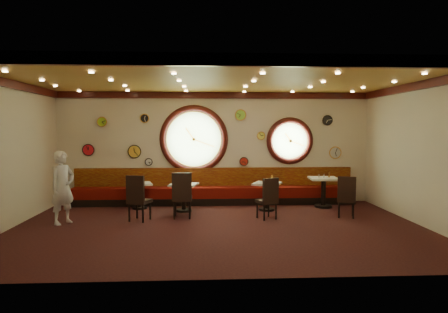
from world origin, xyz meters
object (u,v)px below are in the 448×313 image
condiment_a_salt (135,181)px  condiment_d_pepper (324,176)px  table_c (267,193)px  chair_d (346,194)px  chair_a (138,195)px  condiment_c_salt (266,181)px  chair_c (269,196)px  table_b (184,194)px  table_a (140,192)px  condiment_b_pepper (183,182)px  condiment_c_pepper (266,181)px  chair_b (182,192)px  condiment_a_bottle (143,180)px  condiment_d_bottle (329,175)px  condiment_d_salt (319,176)px  condiment_b_bottle (186,180)px  condiment_b_salt (182,181)px  condiment_a_pepper (142,181)px  table_d (323,189)px  condiment_c_bottle (272,179)px  waiter (63,187)px

condiment_a_salt → condiment_d_pepper: 5.13m
table_c → chair_d: size_ratio=1.40×
chair_a → condiment_c_salt: chair_a is taller
chair_c → table_b: bearing=130.6°
table_a → table_b: (1.21, -0.41, 0.02)m
table_a → condiment_b_pepper: size_ratio=6.84×
table_a → table_c: size_ratio=0.88×
chair_d → condiment_a_salt: size_ratio=5.91×
condiment_c_pepper → chair_b: bearing=-158.1°
table_a → condiment_d_pepper: condiment_d_pepper is taller
condiment_a_bottle → condiment_d_pepper: bearing=-2.3°
condiment_b_pepper → chair_b: bearing=-89.5°
table_b → condiment_a_salt: (-1.33, 0.47, 0.29)m
table_b → condiment_d_bottle: bearing=5.5°
chair_b → condiment_d_salt: 3.87m
condiment_b_bottle → condiment_c_pepper: bearing=-1.6°
condiment_b_salt → condiment_a_bottle: condiment_a_bottle is taller
condiment_a_pepper → condiment_b_bottle: bearing=-12.9°
condiment_b_bottle → table_d: bearing=3.8°
condiment_d_bottle → condiment_c_pepper: bearing=-169.1°
table_a → condiment_c_salt: size_ratio=7.52×
chair_a → chair_b: bearing=34.0°
table_b → condiment_b_bottle: condiment_b_bottle is taller
chair_a → condiment_c_bottle: chair_a is taller
table_c → condiment_b_salt: condiment_b_salt is taller
table_d → condiment_c_bottle: bearing=-171.7°
table_c → condiment_b_bottle: bearing=177.7°
chair_c → condiment_a_salt: 3.71m
table_c → condiment_c_salt: condiment_c_salt is taller
table_a → condiment_a_pepper: (0.07, -0.05, 0.31)m
table_d → condiment_d_salt: bearing=169.7°
condiment_d_bottle → condiment_a_salt: bearing=179.0°
chair_a → chair_b: size_ratio=0.97×
condiment_b_salt → condiment_c_salt: (2.22, -0.08, 0.01)m
table_d → condiment_b_pepper: bearing=-173.6°
condiment_a_salt → condiment_a_bottle: (0.19, 0.04, 0.02)m
condiment_d_pepper → condiment_b_bottle: (-3.75, -0.22, -0.07)m
condiment_d_pepper → condiment_a_pepper: bearing=179.4°
chair_c → condiment_d_pepper: size_ratio=6.17×
condiment_c_pepper → condiment_c_salt: bearing=-114.4°
condiment_a_pepper → waiter: 2.19m
condiment_c_salt → chair_d: bearing=-28.5°
condiment_d_bottle → condiment_a_pepper: bearing=-179.9°
table_d → chair_c: (-1.75, -1.38, 0.05)m
condiment_a_pepper → condiment_c_pepper: size_ratio=1.26×
table_a → chair_b: chair_b is taller
chair_c → condiment_c_salt: bearing=61.8°
table_b → chair_d: chair_d is taller
condiment_d_pepper → condiment_b_bottle: 3.76m
condiment_d_bottle → waiter: (-6.63, -1.58, -0.07)m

